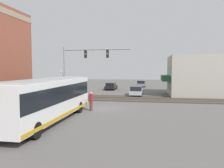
% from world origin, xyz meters
% --- Properties ---
extents(ground_plane, '(120.00, 120.00, 0.00)m').
position_xyz_m(ground_plane, '(0.00, 0.00, 0.00)').
color(ground_plane, '#605E5B').
extents(shop_building, '(8.65, 9.89, 5.92)m').
position_xyz_m(shop_building, '(13.04, -11.81, 2.96)').
color(shop_building, '#B2ADA3').
rests_on(shop_building, ground).
extents(city_bus, '(11.67, 2.59, 3.26)m').
position_xyz_m(city_bus, '(-6.16, 2.80, 1.80)').
color(city_bus, white).
rests_on(city_bus, ground).
extents(traffic_signal_gantry, '(0.42, 8.23, 6.70)m').
position_xyz_m(traffic_signal_gantry, '(4.09, 3.42, 4.92)').
color(traffic_signal_gantry, gray).
rests_on(traffic_signal_gantry, ground).
extents(crossing_signal, '(1.41, 1.18, 3.81)m').
position_xyz_m(crossing_signal, '(4.28, 6.12, 2.30)').
color(crossing_signal, gray).
rests_on(crossing_signal, ground).
extents(rail_track_near, '(2.60, 60.00, 0.15)m').
position_xyz_m(rail_track_near, '(6.00, 0.00, 0.03)').
color(rail_track_near, '#332D28').
rests_on(rail_track_near, ground).
extents(rail_track_far, '(2.60, 60.00, 0.15)m').
position_xyz_m(rail_track_far, '(9.20, 0.00, 0.03)').
color(rail_track_far, '#332D28').
rests_on(rail_track_far, ground).
extents(parked_car_silver, '(4.87, 1.82, 1.41)m').
position_xyz_m(parked_car_silver, '(11.47, -2.60, 0.66)').
color(parked_car_silver, '#B7B7BC').
rests_on(parked_car_silver, ground).
extents(parked_car_black, '(4.77, 1.82, 1.37)m').
position_xyz_m(parked_car_black, '(19.81, 2.80, 0.64)').
color(parked_car_black, black).
rests_on(parked_car_black, ground).
extents(parked_car_grey, '(4.59, 1.82, 1.39)m').
position_xyz_m(parked_car_grey, '(27.64, -2.60, 0.65)').
color(parked_car_grey, slate).
rests_on(parked_car_grey, ground).
extents(pedestrian_near_bus, '(0.34, 0.34, 1.82)m').
position_xyz_m(pedestrian_near_bus, '(-1.47, 0.85, 0.94)').
color(pedestrian_near_bus, '#473828').
rests_on(pedestrian_near_bus, ground).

